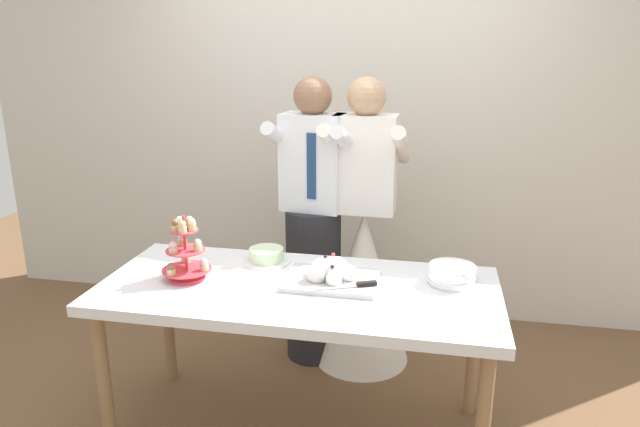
{
  "coord_description": "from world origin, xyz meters",
  "views": [
    {
      "loc": [
        0.57,
        -2.35,
        1.83
      ],
      "look_at": [
        0.07,
        0.15,
        1.07
      ],
      "focal_mm": 32.51,
      "sensor_mm": 36.0,
      "label": 1
    }
  ],
  "objects_px": {
    "round_cake": "(266,256)",
    "plate_stack": "(451,274)",
    "person_bride": "(363,267)",
    "main_cake_tray": "(331,274)",
    "person_groom": "(313,238)",
    "cupcake_stand": "(186,252)",
    "dessert_table": "(298,300)"
  },
  "relations": [
    {
      "from": "main_cake_tray",
      "to": "person_groom",
      "type": "distance_m",
      "value": 0.72
    },
    {
      "from": "plate_stack",
      "to": "person_groom",
      "type": "relative_size",
      "value": 0.13
    },
    {
      "from": "plate_stack",
      "to": "person_bride",
      "type": "distance_m",
      "value": 0.79
    },
    {
      "from": "person_bride",
      "to": "cupcake_stand",
      "type": "bearing_deg",
      "value": -133.34
    },
    {
      "from": "person_groom",
      "to": "plate_stack",
      "type": "bearing_deg",
      "value": -37.06
    },
    {
      "from": "dessert_table",
      "to": "plate_stack",
      "type": "height_order",
      "value": "plate_stack"
    },
    {
      "from": "cupcake_stand",
      "to": "round_cake",
      "type": "height_order",
      "value": "cupcake_stand"
    },
    {
      "from": "round_cake",
      "to": "main_cake_tray",
      "type": "bearing_deg",
      "value": -27.83
    },
    {
      "from": "main_cake_tray",
      "to": "round_cake",
      "type": "height_order",
      "value": "main_cake_tray"
    },
    {
      "from": "main_cake_tray",
      "to": "round_cake",
      "type": "distance_m",
      "value": 0.41
    },
    {
      "from": "round_cake",
      "to": "person_bride",
      "type": "relative_size",
      "value": 0.14
    },
    {
      "from": "round_cake",
      "to": "person_bride",
      "type": "bearing_deg",
      "value": 49.6
    },
    {
      "from": "round_cake",
      "to": "person_bride",
      "type": "height_order",
      "value": "person_bride"
    },
    {
      "from": "round_cake",
      "to": "plate_stack",
      "type": "bearing_deg",
      "value": -5.69
    },
    {
      "from": "main_cake_tray",
      "to": "dessert_table",
      "type": "bearing_deg",
      "value": -157.62
    },
    {
      "from": "plate_stack",
      "to": "round_cake",
      "type": "distance_m",
      "value": 0.91
    },
    {
      "from": "dessert_table",
      "to": "plate_stack",
      "type": "relative_size",
      "value": 8.36
    },
    {
      "from": "main_cake_tray",
      "to": "round_cake",
      "type": "xyz_separation_m",
      "value": [
        -0.36,
        0.19,
        -0.01
      ]
    },
    {
      "from": "dessert_table",
      "to": "person_groom",
      "type": "relative_size",
      "value": 1.08
    },
    {
      "from": "main_cake_tray",
      "to": "plate_stack",
      "type": "relative_size",
      "value": 1.98
    },
    {
      "from": "person_bride",
      "to": "main_cake_tray",
      "type": "bearing_deg",
      "value": -95.24
    },
    {
      "from": "plate_stack",
      "to": "person_groom",
      "type": "height_order",
      "value": "person_groom"
    },
    {
      "from": "main_cake_tray",
      "to": "plate_stack",
      "type": "bearing_deg",
      "value": 10.68
    },
    {
      "from": "cupcake_stand",
      "to": "person_bride",
      "type": "height_order",
      "value": "person_bride"
    },
    {
      "from": "dessert_table",
      "to": "round_cake",
      "type": "height_order",
      "value": "round_cake"
    },
    {
      "from": "main_cake_tray",
      "to": "person_groom",
      "type": "relative_size",
      "value": 0.26
    },
    {
      "from": "cupcake_stand",
      "to": "round_cake",
      "type": "relative_size",
      "value": 1.27
    },
    {
      "from": "cupcake_stand",
      "to": "main_cake_tray",
      "type": "bearing_deg",
      "value": 6.93
    },
    {
      "from": "dessert_table",
      "to": "person_groom",
      "type": "bearing_deg",
      "value": 96.57
    },
    {
      "from": "plate_stack",
      "to": "person_groom",
      "type": "distance_m",
      "value": 0.96
    },
    {
      "from": "main_cake_tray",
      "to": "person_bride",
      "type": "height_order",
      "value": "person_bride"
    },
    {
      "from": "cupcake_stand",
      "to": "plate_stack",
      "type": "distance_m",
      "value": 1.22
    }
  ]
}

